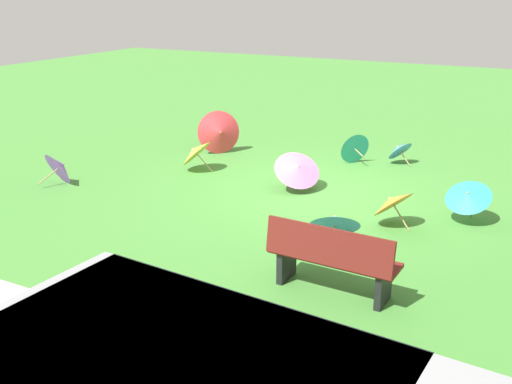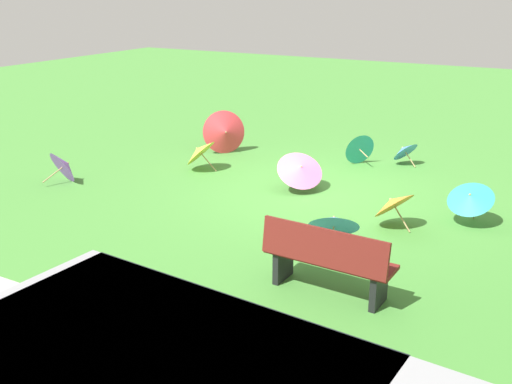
% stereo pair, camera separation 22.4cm
% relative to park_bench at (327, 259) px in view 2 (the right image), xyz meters
% --- Properties ---
extents(ground, '(40.00, 40.00, 0.00)m').
position_rel_park_bench_xyz_m(ground, '(1.66, -3.37, -0.47)').
color(ground, '#478C38').
extents(park_bench, '(1.62, 0.55, 0.90)m').
position_rel_park_bench_xyz_m(park_bench, '(0.00, 0.00, 0.00)').
color(park_bench, maroon).
rests_on(park_bench, ground).
extents(parasol_purple_0, '(0.79, 0.77, 0.67)m').
position_rel_park_bench_xyz_m(parasol_purple_0, '(6.07, -1.65, -0.13)').
color(parasol_purple_0, tan).
rests_on(parasol_purple_0, ground).
extents(parasol_blue_0, '(0.93, 0.88, 0.67)m').
position_rel_park_bench_xyz_m(parasol_blue_0, '(0.48, -1.38, -0.09)').
color(parasol_blue_0, tan).
rests_on(parasol_blue_0, ground).
extents(parasol_pink_0, '(1.13, 1.13, 0.72)m').
position_rel_park_bench_xyz_m(parasol_pink_0, '(1.95, -3.39, -0.05)').
color(parasol_pink_0, tan).
rests_on(parasol_pink_0, ground).
extents(parasol_orange_0, '(0.77, 0.83, 0.67)m').
position_rel_park_bench_xyz_m(parasol_orange_0, '(-0.03, -2.51, -0.07)').
color(parasol_orange_0, tan).
rests_on(parasol_orange_0, ground).
extents(parasol_teal_0, '(0.83, 0.79, 0.69)m').
position_rel_park_bench_xyz_m(parasol_teal_0, '(-1.06, -3.20, -0.02)').
color(parasol_teal_0, tan).
rests_on(parasol_teal_0, ground).
extents(parasol_yellow_1, '(0.74, 0.80, 0.70)m').
position_rel_park_bench_xyz_m(parasol_yellow_1, '(4.31, -3.58, -0.07)').
color(parasol_yellow_1, tan).
rests_on(parasol_yellow_1, ground).
extents(parasol_blue_3, '(0.65, 0.70, 0.56)m').
position_rel_park_bench_xyz_m(parasol_blue_3, '(0.79, -6.01, -0.15)').
color(parasol_blue_3, tan).
rests_on(parasol_blue_3, ground).
extents(parasol_red_0, '(1.00, 0.99, 0.98)m').
position_rel_park_bench_xyz_m(parasol_red_0, '(4.52, -4.90, 0.02)').
color(parasol_red_0, tan).
rests_on(parasol_red_0, ground).
extents(parasol_teal_2, '(0.64, 0.69, 0.67)m').
position_rel_park_bench_xyz_m(parasol_teal_2, '(1.64, -5.58, -0.13)').
color(parasol_teal_2, tan).
rests_on(parasol_teal_2, ground).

